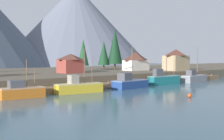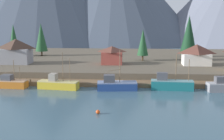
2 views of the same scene
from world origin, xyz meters
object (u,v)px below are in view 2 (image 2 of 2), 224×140
Objects in this scene: house_grey at (16,51)px; conifer_near_left at (14,38)px; fishing_boat_orange at (11,83)px; conifer_near_right at (189,35)px; house_red at (112,55)px; conifer_back_left at (143,42)px; fishing_boat_blue at (116,85)px; channel_buoy at (98,112)px; fishing_boat_yellow at (58,84)px; house_white at (197,55)px; fishing_boat_teal at (171,84)px; conifer_mid_right at (41,37)px; conifer_mid_left at (188,40)px.

house_grey is 0.77× the size of conifer_near_left.
conifer_near_right reaches higher than fishing_boat_orange.
conifer_back_left is at bearing 39.13° from house_red.
conifer_back_left is (6.77, 27.70, 6.95)m from fishing_boat_blue.
house_grey reaches higher than channel_buoy.
conifer_near_right is at bearing 63.63° from channel_buoy.
fishing_boat_yellow is 1.18× the size of house_white.
fishing_boat_orange is 35.89m from fishing_boat_teal.
channel_buoy is at bearing -49.64° from fishing_boat_yellow.
house_white is at bearing 57.36° from channel_buoy.
fishing_boat_yellow is 25.03m from fishing_boat_teal.
fishing_boat_yellow is 1.04× the size of fishing_boat_blue.
house_red is at bearing 128.87° from fishing_boat_teal.
conifer_near_left is at bearing -172.35° from conifer_mid_right.
conifer_near_right is 19.63× the size of channel_buoy.
conifer_mid_left is at bearing 87.74° from house_white.
house_grey is 0.86× the size of conifer_back_left.
conifer_near_right is (8.68, 28.63, 9.04)m from fishing_boat_teal.
conifer_near_left is at bearing -178.83° from conifer_mid_left.
conifer_back_left is (43.41, -8.15, -0.58)m from conifer_near_left.
conifer_mid_right reaches higher than fishing_boat_yellow.
fishing_boat_yellow reaches higher than fishing_boat_orange.
conifer_near_right is 14.23m from conifer_back_left.
channel_buoy is at bearing -101.29° from conifer_back_left.
fishing_boat_blue is 12.08m from fishing_boat_teal.
fishing_boat_yellow is at bearing -56.47° from conifer_near_left.
fishing_boat_blue reaches higher than house_red.
conifer_mid_left is at bearing 54.25° from fishing_boat_blue.
channel_buoy is (10.83, -16.95, -0.74)m from fishing_boat_yellow.
fishing_boat_orange is at bearing -138.33° from conifer_back_left.
conifer_near_left is at bearing 169.37° from conifer_back_left.
fishing_boat_orange is 23.84m from fishing_boat_blue.
conifer_mid_left reaches higher than house_grey.
conifer_near_right is at bearing -9.18° from conifer_mid_right.
conifer_near_left reaches higher than fishing_boat_orange.
fishing_boat_blue reaches higher than fishing_boat_yellow.
house_white is (45.18, 19.35, 4.37)m from fishing_boat_orange.
conifer_mid_right is at bearing 179.97° from conifer_mid_left.
house_red reaches higher than channel_buoy.
conifer_mid_left is (22.02, 37.05, 7.01)m from fishing_boat_blue.
house_grey is 37.28m from conifer_back_left.
channel_buoy is at bearing -56.77° from conifer_near_left.
house_white is at bearing 0.53° from house_grey.
fishing_boat_orange is 41.56m from conifer_back_left.
fishing_boat_yellow is 25.86m from house_grey.
fishing_boat_teal is 60.54m from conifer_near_left.
conifer_near_left reaches higher than conifer_back_left.
conifer_mid_right is (2.03, 17.73, 2.71)m from house_grey.
conifer_near_left reaches higher than channel_buoy.
conifer_near_left is at bearing 130.60° from fishing_boat_blue.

